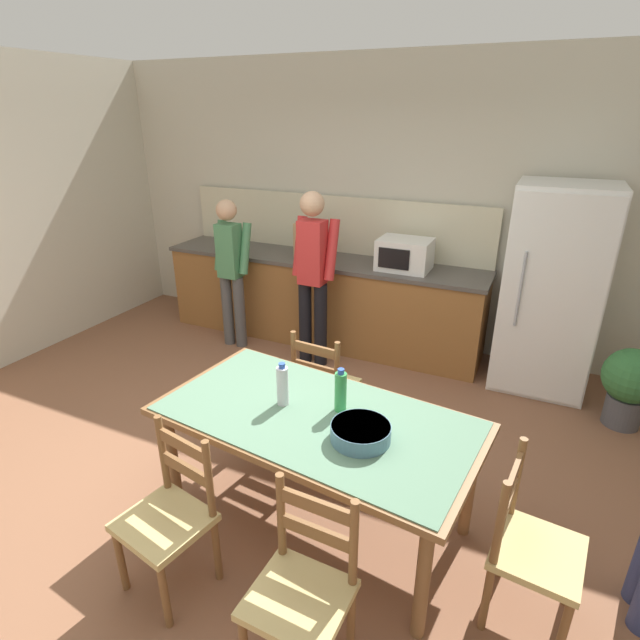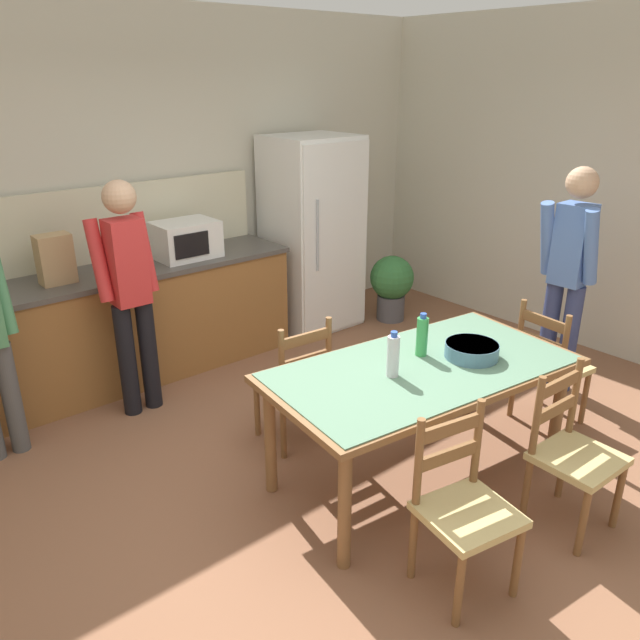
{
  "view_description": "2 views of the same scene",
  "coord_description": "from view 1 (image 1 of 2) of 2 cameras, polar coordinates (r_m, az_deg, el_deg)",
  "views": [
    {
      "loc": [
        1.53,
        -2.39,
        2.39
      ],
      "look_at": [
        0.23,
        0.41,
        1.07
      ],
      "focal_mm": 28.0,
      "sensor_mm": 36.0,
      "label": 1
    },
    {
      "loc": [
        -2.08,
        -2.34,
        2.37
      ],
      "look_at": [
        0.13,
        0.28,
        1.0
      ],
      "focal_mm": 35.0,
      "sensor_mm": 36.0,
      "label": 2
    }
  ],
  "objects": [
    {
      "name": "chair_side_far_left",
      "position": [
        3.82,
        0.43,
        -7.58
      ],
      "size": [
        0.45,
        0.43,
        0.91
      ],
      "rotation": [
        0.0,
        0.0,
        3.06
      ],
      "color": "brown",
      "rests_on": "ground"
    },
    {
      "name": "person_at_sink",
      "position": [
        5.26,
        -10.14,
        6.02
      ],
      "size": [
        0.39,
        0.27,
        1.57
      ],
      "rotation": [
        0.0,
        0.0,
        1.57
      ],
      "color": "#4C4C4C",
      "rests_on": "ground"
    },
    {
      "name": "ground_plane",
      "position": [
        3.71,
        -6.18,
        -17.15
      ],
      "size": [
        8.32,
        8.32,
        0.0
      ],
      "primitive_type": "plane",
      "color": "brown"
    },
    {
      "name": "person_at_counter",
      "position": [
        4.75,
        -0.81,
        5.58
      ],
      "size": [
        0.43,
        0.3,
        1.71
      ],
      "rotation": [
        0.0,
        0.0,
        1.57
      ],
      "color": "black",
      "rests_on": "ground"
    },
    {
      "name": "paper_bag",
      "position": [
        5.29,
        -1.51,
        9.09
      ],
      "size": [
        0.24,
        0.16,
        0.36
      ],
      "primitive_type": "cube",
      "color": "tan",
      "rests_on": "kitchen_counter"
    },
    {
      "name": "microwave",
      "position": [
        4.94,
        9.64,
        7.41
      ],
      "size": [
        0.5,
        0.39,
        0.3
      ],
      "color": "white",
      "rests_on": "kitchen_counter"
    },
    {
      "name": "serving_bowl",
      "position": [
        2.7,
        4.67,
        -12.59
      ],
      "size": [
        0.32,
        0.32,
        0.09
      ],
      "color": "slate",
      "rests_on": "dining_table"
    },
    {
      "name": "counter_splashback",
      "position": [
        5.5,
        1.44,
        10.93
      ],
      "size": [
        3.46,
        0.03,
        0.6
      ],
      "primitive_type": "cube",
      "color": "beige",
      "rests_on": "kitchen_counter"
    },
    {
      "name": "bottle_near_centre",
      "position": [
        2.95,
        -4.3,
        -7.45
      ],
      "size": [
        0.07,
        0.07,
        0.27
      ],
      "color": "silver",
      "rests_on": "dining_table"
    },
    {
      "name": "bottle_off_centre",
      "position": [
        2.89,
        2.37,
        -8.15
      ],
      "size": [
        0.07,
        0.07,
        0.27
      ],
      "color": "green",
      "rests_on": "dining_table"
    },
    {
      "name": "chair_side_near_left",
      "position": [
        2.88,
        -16.79,
        -20.66
      ],
      "size": [
        0.49,
        0.47,
        0.91
      ],
      "rotation": [
        0.0,
        0.0,
        -0.19
      ],
      "color": "brown",
      "rests_on": "ground"
    },
    {
      "name": "refrigerator",
      "position": [
        4.81,
        24.93,
        3.06
      ],
      "size": [
        0.8,
        0.73,
        1.84
      ],
      "color": "white",
      "rests_on": "ground"
    },
    {
      "name": "potted_plant",
      "position": [
        4.67,
        31.95,
        -6.11
      ],
      "size": [
        0.44,
        0.44,
        0.67
      ],
      "color": "#4C4C51",
      "rests_on": "ground"
    },
    {
      "name": "kitchen_counter",
      "position": [
        5.45,
        0.04,
        2.42
      ],
      "size": [
        3.5,
        0.66,
        0.93
      ],
      "color": "brown",
      "rests_on": "ground"
    },
    {
      "name": "chair_side_near_right",
      "position": [
        2.48,
        -2.01,
        -28.52
      ],
      "size": [
        0.43,
        0.41,
        0.91
      ],
      "rotation": [
        0.0,
        0.0,
        -0.03
      ],
      "color": "brown",
      "rests_on": "ground"
    },
    {
      "name": "wall_back",
      "position": [
        5.36,
        8.14,
        12.75
      ],
      "size": [
        6.52,
        0.12,
        2.9
      ],
      "primitive_type": "cube",
      "color": "beige",
      "rests_on": "ground"
    },
    {
      "name": "chair_head_end",
      "position": [
        2.82,
        22.88,
        -22.83
      ],
      "size": [
        0.44,
        0.46,
        0.91
      ],
      "rotation": [
        0.0,
        0.0,
        1.46
      ],
      "color": "brown",
      "rests_on": "ground"
    },
    {
      "name": "dining_table",
      "position": [
        2.95,
        -0.46,
        -12.09
      ],
      "size": [
        1.94,
        1.16,
        0.77
      ],
      "rotation": [
        0.0,
        0.0,
        -0.12
      ],
      "color": "brown",
      "rests_on": "ground"
    }
  ]
}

